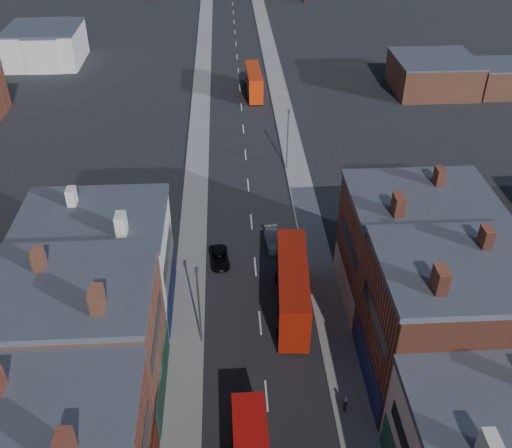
{
  "coord_description": "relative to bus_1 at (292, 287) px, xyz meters",
  "views": [
    {
      "loc": [
        -2.44,
        -4.75,
        36.71
      ],
      "look_at": [
        0.0,
        38.67,
        6.22
      ],
      "focal_mm": 40.0,
      "sensor_mm": 36.0,
      "label": 1
    }
  ],
  "objects": [
    {
      "name": "pavement_west",
      "position": [
        -9.5,
        16.35,
        -2.62
      ],
      "size": [
        3.0,
        200.0,
        0.12
      ],
      "primitive_type": "cube",
      "color": "gray",
      "rests_on": "ground"
    },
    {
      "name": "pavement_east",
      "position": [
        3.5,
        16.35,
        -2.62
      ],
      "size": [
        3.0,
        200.0,
        0.12
      ],
      "primitive_type": "cube",
      "color": "gray",
      "rests_on": "ground"
    },
    {
      "name": "lamp_post_2",
      "position": [
        -8.2,
        -3.65,
        2.02
      ],
      "size": [
        0.25,
        0.7,
        8.12
      ],
      "color": "slate",
      "rests_on": "ground"
    },
    {
      "name": "lamp_post_3",
      "position": [
        2.2,
        26.35,
        2.02
      ],
      "size": [
        0.25,
        0.7,
        8.12
      ],
      "color": "slate",
      "rests_on": "ground"
    },
    {
      "name": "bus_1",
      "position": [
        0.0,
        0.0,
        0.0
      ],
      "size": [
        3.54,
        11.68,
        4.98
      ],
      "rotation": [
        0.0,
        0.0,
        -0.07
      ],
      "color": "#A31909",
      "rests_on": "ground"
    },
    {
      "name": "bus_2",
      "position": [
        -0.77,
        51.24,
        -0.39
      ],
      "size": [
        2.72,
        9.93,
        4.26
      ],
      "rotation": [
        0.0,
        0.0,
        0.03
      ],
      "color": "#BE2A08",
      "rests_on": "ground"
    },
    {
      "name": "car_2",
      "position": [
        -6.6,
        7.31,
        -2.12
      ],
      "size": [
        2.22,
        4.19,
        1.12
      ],
      "primitive_type": "imported",
      "rotation": [
        0.0,
        0.0,
        0.09
      ],
      "color": "black",
      "rests_on": "ground"
    },
    {
      "name": "car_3",
      "position": [
        -0.81,
        9.98,
        -2.07
      ],
      "size": [
        2.12,
        4.38,
        1.23
      ],
      "primitive_type": "imported",
      "rotation": [
        0.0,
        0.0,
        0.1
      ],
      "color": "#BABABA",
      "rests_on": "ground"
    },
    {
      "name": "ped_3",
      "position": [
        2.82,
        -11.39,
        -1.8
      ],
      "size": [
        0.74,
        0.98,
        1.52
      ],
      "primitive_type": "imported",
      "rotation": [
        0.0,
        0.0,
        1.14
      ],
      "color": "#524D46",
      "rests_on": "pavement_east"
    }
  ]
}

